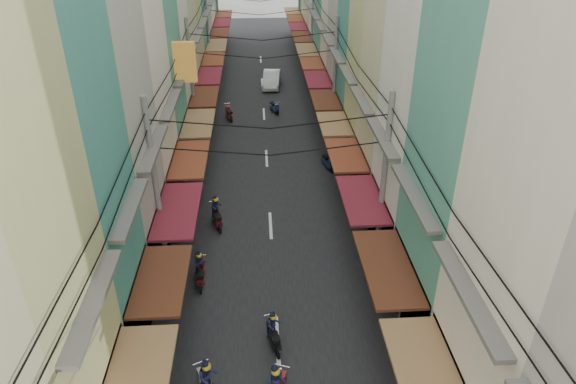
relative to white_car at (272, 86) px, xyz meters
name	(u,v)px	position (x,y,z in m)	size (l,w,h in m)	color
ground	(275,304)	(-0.86, -28.90, 0.00)	(160.00, 160.00, 0.00)	slate
road	(265,124)	(-0.86, -8.90, 0.01)	(10.00, 80.00, 0.02)	black
sidewalk_left	(178,125)	(-7.36, -8.90, 0.03)	(3.00, 80.00, 0.06)	slate
sidewalk_right	(349,121)	(5.64, -8.90, 0.03)	(3.00, 80.00, 0.06)	slate
building_row_right	(391,0)	(7.06, -12.45, 9.41)	(7.80, 68.98, 22.59)	teal
utility_poles	(264,54)	(-0.86, -13.89, 6.59)	(10.20, 66.13, 8.20)	gray
white_car	(272,86)	(0.00, 0.00, 0.00)	(4.86, 1.91, 1.71)	silver
bicycle	(431,335)	(5.14, -31.03, 0.00)	(0.57, 1.51, 1.04)	black
moving_scooters	(245,257)	(-2.14, -26.21, 0.54)	(7.40, 29.12, 1.96)	black
pedestrians	(191,240)	(-4.62, -25.48, 1.04)	(11.81, 23.68, 2.17)	#28212C
traffic_sign	(402,291)	(3.92, -30.52, 1.88)	(0.10, 0.58, 2.62)	gray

